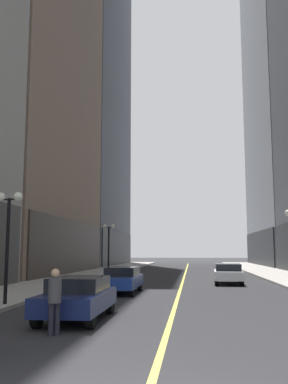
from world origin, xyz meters
name	(u,v)px	position (x,y,z in m)	size (l,w,h in m)	color
ground_plane	(185,275)	(0.00, 35.00, 0.00)	(200.00, 200.00, 0.00)	#262628
sidewalk_left	(97,273)	(-8.25, 35.00, 0.07)	(4.50, 78.00, 0.15)	#9E9991
sidewalk_right	(277,274)	(8.25, 35.00, 0.07)	(4.50, 78.00, 0.15)	#9E9991
lane_centre_stripe	(185,274)	(0.00, 35.00, 0.00)	(0.16, 70.00, 0.01)	#E5D64C
building_left_far	(84,24)	(-16.48, 60.00, 39.49)	(12.14, 26.00, 79.16)	slate
building_right_far	(288,45)	(16.02, 60.00, 33.96)	(11.22, 26.00, 68.13)	slate
car_navy	(78,297)	(-2.91, 8.15, 0.72)	(1.82, 4.23, 1.32)	#141E4C
car_blue	(122,279)	(-2.92, 16.91, 0.72)	(1.72, 4.54, 1.32)	navy
car_white	(228,273)	(3.03, 23.80, 0.72)	(1.99, 4.69, 1.32)	silver
pedestrian_with_orange_bag	(55,296)	(-2.85, 5.61, 0.98)	(0.47, 0.47, 1.69)	black
street_lamp_left_near	(8,222)	(-6.40, 10.63, 3.26)	(1.06, 0.36, 4.43)	black
street_lamp_left_far	(109,238)	(-6.40, 31.14, 3.26)	(1.06, 0.36, 4.43)	black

